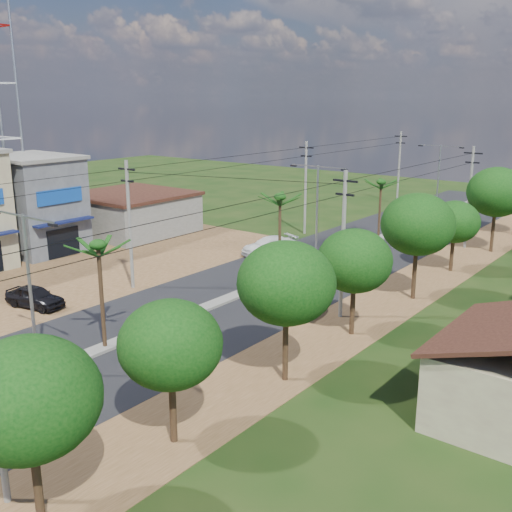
{
  "coord_description": "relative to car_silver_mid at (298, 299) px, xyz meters",
  "views": [
    {
      "loc": [
        24.66,
        -14.48,
        13.16
      ],
      "look_at": [
        1.38,
        15.43,
        3.0
      ],
      "focal_mm": 42.0,
      "sensor_mm": 36.0,
      "label": 1
    }
  ],
  "objects": [
    {
      "name": "streetlight_near",
      "position": [
        -4.74,
        -15.4,
        4.03
      ],
      "size": [
        5.1,
        0.18,
        8.0
      ],
      "color": "gray",
      "rests_on": "ground"
    },
    {
      "name": "palm_median_mid",
      "position": [
        -4.74,
        4.6,
        5.15
      ],
      "size": [
        2.0,
        2.0,
        6.55
      ],
      "color": "black",
      "rests_on": "ground"
    },
    {
      "name": "utility_pole_e_b",
      "position": [
        2.76,
        0.6,
        4.01
      ],
      "size": [
        1.6,
        0.24,
        9.0
      ],
      "color": "#605E56",
      "rests_on": "ground"
    },
    {
      "name": "moto_rider_west_a",
      "position": [
        -7.68,
        6.45,
        -0.32
      ],
      "size": [
        0.96,
        1.74,
        0.87
      ],
      "primitive_type": "imported",
      "rotation": [
        0.0,
        0.0,
        -0.25
      ],
      "color": "black",
      "rests_on": "ground"
    },
    {
      "name": "palm_median_far",
      "position": [
        -4.74,
        20.6,
        4.51
      ],
      "size": [
        2.0,
        2.0,
        5.85
      ],
      "color": "black",
      "rests_on": "ground"
    },
    {
      "name": "ground",
      "position": [
        -4.74,
        -15.4,
        -0.75
      ],
      "size": [
        160.0,
        160.0,
        0.0
      ],
      "primitive_type": "plane",
      "color": "black",
      "rests_on": "ground"
    },
    {
      "name": "car_white_far",
      "position": [
        -9.74,
        10.02,
        -0.03
      ],
      "size": [
        3.64,
        5.38,
        1.45
      ],
      "primitive_type": "imported",
      "rotation": [
        0.0,
        0.0,
        -0.36
      ],
      "color": "silver",
      "rests_on": "ground"
    },
    {
      "name": "streetlight_far",
      "position": [
        -4.74,
        34.6,
        4.03
      ],
      "size": [
        5.1,
        0.18,
        8.0
      ],
      "color": "gray",
      "rests_on": "ground"
    },
    {
      "name": "tree_east_f",
      "position": [
        4.46,
        14.6,
        3.14
      ],
      "size": [
        3.8,
        3.8,
        5.52
      ],
      "color": "black",
      "rests_on": "ground"
    },
    {
      "name": "moto_rider_west_b",
      "position": [
        -5.94,
        15.78,
        -0.22
      ],
      "size": [
        1.08,
        1.84,
        1.07
      ],
      "primitive_type": "imported",
      "rotation": [
        0.0,
        0.0,
        -0.35
      ],
      "color": "black",
      "rests_on": "ground"
    },
    {
      "name": "tree_east_a",
      "position": [
        4.76,
        -21.4,
        3.74
      ],
      "size": [
        4.4,
        4.4,
        6.37
      ],
      "color": "black",
      "rests_on": "ground"
    },
    {
      "name": "car_parked_dark",
      "position": [
        -13.54,
        -9.95,
        -0.05
      ],
      "size": [
        4.34,
        2.37,
        1.4
      ],
      "primitive_type": "imported",
      "rotation": [
        0.0,
        0.0,
        1.75
      ],
      "color": "black",
      "rests_on": "ground"
    },
    {
      "name": "dirt_lot_west",
      "position": [
        -19.74,
        -7.4,
        -0.73
      ],
      "size": [
        18.0,
        46.0,
        0.04
      ],
      "primitive_type": "cube",
      "color": "brown",
      "rests_on": "ground"
    },
    {
      "name": "tree_east_e",
      "position": [
        4.86,
        6.6,
        4.34
      ],
      "size": [
        4.8,
        4.8,
        7.14
      ],
      "color": "black",
      "rests_on": "ground"
    },
    {
      "name": "utility_pole_e_c",
      "position": [
        2.76,
        22.6,
        4.01
      ],
      "size": [
        1.6,
        0.24,
        9.0
      ],
      "color": "#605E56",
      "rests_on": "ground"
    },
    {
      "name": "car_silver_mid",
      "position": [
        0.0,
        0.0,
        0.0
      ],
      "size": [
        2.94,
        4.83,
        1.5
      ],
      "primitive_type": "imported",
      "rotation": [
        0.0,
        0.0,
        3.46
      ],
      "color": "#ADAFB6",
      "rests_on": "ground"
    },
    {
      "name": "dirt_shoulder_east",
      "position": [
        3.76,
        -0.4,
        -0.74
      ],
      "size": [
        5.0,
        90.0,
        0.03
      ],
      "primitive_type": "cube",
      "color": "brown",
      "rests_on": "ground"
    },
    {
      "name": "tree_east_d",
      "position": [
        4.66,
        -1.4,
        3.59
      ],
      "size": [
        4.2,
        4.2,
        6.13
      ],
      "color": "black",
      "rests_on": "ground"
    },
    {
      "name": "median",
      "position": [
        -4.74,
        2.6,
        -0.66
      ],
      "size": [
        1.0,
        90.0,
        0.18
      ],
      "primitive_type": "cube",
      "color": "#605E56",
      "rests_on": "ground"
    },
    {
      "name": "tree_east_b",
      "position": [
        4.56,
        -15.4,
        3.36
      ],
      "size": [
        4.0,
        4.0,
        5.83
      ],
      "color": "black",
      "rests_on": "ground"
    },
    {
      "name": "low_shed",
      "position": [
        -25.74,
        8.6,
        1.21
      ],
      "size": [
        10.4,
        10.4,
        3.95
      ],
      "color": "#605E56",
      "rests_on": "ground"
    },
    {
      "name": "road",
      "position": [
        -4.74,
        -0.4,
        -0.73
      ],
      "size": [
        12.0,
        110.0,
        0.04
      ],
      "primitive_type": "cube",
      "color": "black",
      "rests_on": "ground"
    },
    {
      "name": "shophouse_grey",
      "position": [
        -26.72,
        -1.4,
        3.41
      ],
      "size": [
        9.0,
        6.4,
        8.3
      ],
      "color": "#43464A",
      "rests_on": "ground"
    },
    {
      "name": "utility_pole_w_c",
      "position": [
        -11.74,
        18.6,
        4.01
      ],
      "size": [
        1.6,
        0.24,
        9.0
      ],
      "color": "#605E56",
      "rests_on": "ground"
    },
    {
      "name": "tree_east_c",
      "position": [
        4.96,
        -8.4,
        4.11
      ],
      "size": [
        4.6,
        4.6,
        6.83
      ],
      "color": "black",
      "rests_on": "ground"
    },
    {
      "name": "palm_median_near",
      "position": [
        -4.74,
        -11.4,
        4.78
      ],
      "size": [
        2.0,
        2.0,
        6.15
      ],
      "color": "black",
      "rests_on": "ground"
    },
    {
      "name": "streetlight_mid",
      "position": [
        -4.74,
        9.6,
        4.03
      ],
      "size": [
        5.1,
        0.18,
        8.0
      ],
      "color": "gray",
      "rests_on": "ground"
    },
    {
      "name": "utility_pole_w_b",
      "position": [
        -11.74,
        -3.4,
        4.01
      ],
      "size": [
        1.6,
        0.24,
        9.0
      ],
      "color": "#605E56",
      "rests_on": "ground"
    },
    {
      "name": "utility_pole_w_d",
      "position": [
        -11.74,
        39.6,
        4.01
      ],
      "size": [
        1.6,
        0.24,
        9.0
      ],
      "color": "#605E56",
      "rests_on": "ground"
    },
    {
      "name": "tree_east_g",
      "position": [
        5.06,
        22.6,
        4.49
      ],
      "size": [
        5.0,
        5.0,
        7.38
      ],
      "color": "black",
      "rests_on": "ground"
    }
  ]
}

